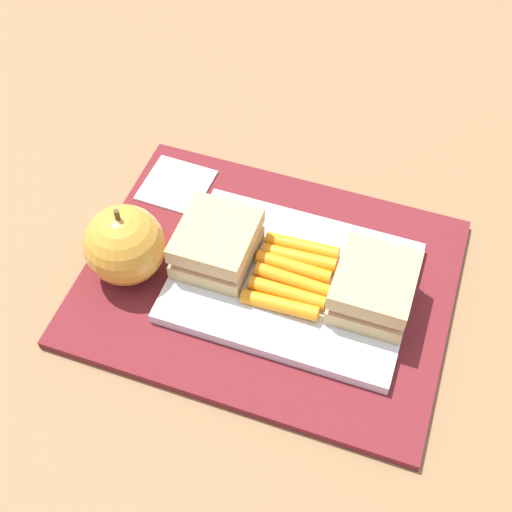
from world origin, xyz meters
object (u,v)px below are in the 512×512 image
Objects in this scene: sandwich_half_left at (374,287)px; paper_napkin at (176,185)px; sandwich_half_right at (217,244)px; food_tray at (292,282)px; carrot_sticks_bundle at (292,274)px; apple at (125,245)px.

sandwich_half_left is 0.25m from paper_napkin.
sandwich_half_right is 1.14× the size of paper_napkin.
sandwich_half_right is (0.08, 0.00, 0.03)m from food_tray.
sandwich_half_right is at bearing 0.00° from food_tray.
sandwich_half_left is (-0.08, 0.00, 0.03)m from food_tray.
sandwich_half_right is 0.92× the size of carrot_sticks_bundle.
food_tray reaches higher than paper_napkin.
carrot_sticks_bundle is at bearing 75.44° from food_tray.
carrot_sticks_bundle is at bearing 179.83° from sandwich_half_right.
carrot_sticks_bundle is (-0.08, 0.00, -0.02)m from sandwich_half_right.
sandwich_half_right is at bearing -157.03° from apple.
sandwich_half_left is 0.24m from apple.
food_tray is at bearing -167.80° from apple.
carrot_sticks_bundle is at bearing -167.88° from apple.
sandwich_half_right reaches higher than carrot_sticks_bundle.
apple reaches higher than sandwich_half_left.
sandwich_half_left is at bearing 180.00° from sandwich_half_right.
sandwich_half_left is 0.16m from sandwich_half_right.
apple reaches higher than paper_napkin.
apple is at bearing 8.25° from sandwich_half_left.
food_tray is 0.17m from apple.
apple is 0.13m from paper_napkin.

